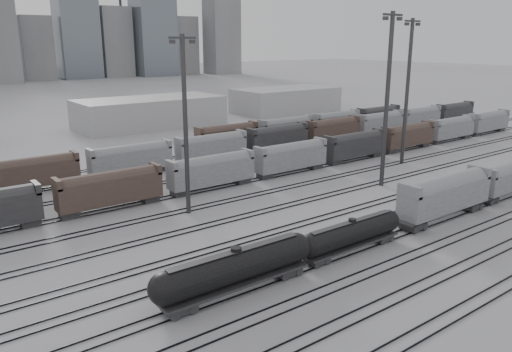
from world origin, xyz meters
TOP-DOWN VIEW (x-y plane):
  - ground at (0.00, 0.00)m, footprint 900.00×900.00m
  - tracks at (0.00, 17.50)m, footprint 220.00×71.50m
  - tank_car_a at (-25.60, 1.00)m, footprint 18.05×3.01m
  - tank_car_b at (-9.61, 1.00)m, footprint 15.50×2.58m
  - hopper_car_a at (8.61, 1.00)m, footprint 16.69×3.32m
  - hopper_car_b at (26.06, 1.00)m, footprint 14.60×2.90m
  - light_mast_b at (-17.87, 23.99)m, footprint 3.89×0.62m
  - light_mast_c at (14.87, 16.74)m, footprint 4.46×0.71m
  - light_mast_d at (30.72, 24.68)m, footprint 4.40×0.70m
  - bg_string_near at (8.00, 32.00)m, footprint 151.00×3.00m
  - bg_string_mid at (18.00, 48.00)m, footprint 151.00×3.00m
  - bg_string_far at (35.50, 56.00)m, footprint 66.00×3.00m
  - warehouse_mid at (10.00, 95.00)m, footprint 40.00×18.00m
  - warehouse_right at (60.00, 95.00)m, footprint 35.00×18.00m
  - skyline at (10.84, 280.00)m, footprint 316.00×22.40m

SIDE VIEW (x-z plane):
  - ground at x=0.00m, z-range 0.00..0.00m
  - tracks at x=0.00m, z-range 0.00..0.16m
  - tank_car_b at x=-9.61m, z-range 0.30..4.13m
  - tank_car_a at x=-25.60m, z-range 0.35..4.81m
  - bg_string_far at x=35.50m, z-range 0.00..5.60m
  - bg_string_near at x=8.00m, z-range 0.00..5.60m
  - bg_string_mid at x=18.00m, z-range 0.00..5.60m
  - hopper_car_b at x=26.06m, z-range 0.62..5.84m
  - hopper_car_a at x=8.61m, z-range 0.70..6.67m
  - warehouse_mid at x=10.00m, z-range 0.00..8.00m
  - warehouse_right at x=60.00m, z-range 0.00..8.00m
  - light_mast_b at x=-17.87m, z-range 0.74..25.04m
  - light_mast_d at x=30.72m, z-range 0.84..28.35m
  - light_mast_c at x=14.87m, z-range 0.85..28.72m
  - skyline at x=10.84m, z-range -12.77..82.23m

